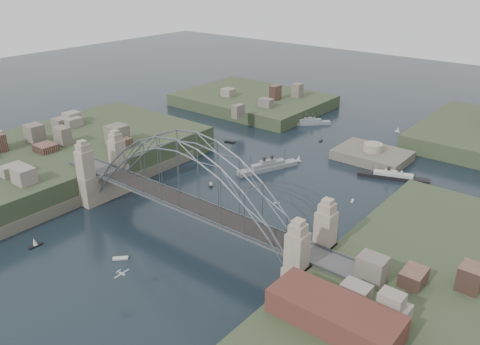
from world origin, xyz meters
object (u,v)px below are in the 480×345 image
Objects in this scene: naval_cruiser_far at (309,123)px; ocean_liner at (393,177)px; naval_cruiser_near at (268,167)px; fort_island at (371,161)px; bridge at (189,188)px; wharf_shed at (334,314)px.

ocean_liner is at bearing -31.90° from naval_cruiser_far.
ocean_liner is (45.50, -28.32, -0.09)m from naval_cruiser_far.
naval_cruiser_near is 36.64m from ocean_liner.
fort_island is 38.82m from naval_cruiser_far.
naval_cruiser_near is 1.00× the size of ocean_liner.
bridge reaches higher than naval_cruiser_far.
bridge is 44.90m from naval_cruiser_near.
naval_cruiser_far is 0.67× the size of ocean_liner.
bridge is at bearing -75.85° from naval_cruiser_far.
ocean_liner is (23.25, 59.91, -11.56)m from bridge.
wharf_shed is (32.00, -84.00, 10.34)m from fort_island.
naval_cruiser_near is at bearing -151.61° from ocean_liner.
fort_island is 90.48m from wharf_shed.
fort_island is at bearing 110.85° from wharf_shed.
fort_island is 1.11× the size of ocean_liner.
wharf_shed is at bearing -17.65° from bridge.
bridge is at bearing -111.21° from ocean_liner.
fort_island is 1.66× the size of naval_cruiser_far.
naval_cruiser_near is (-8.98, 42.49, -11.38)m from bridge.
ocean_liner is at bearing 28.39° from naval_cruiser_near.
bridge reaches higher than fort_island.
naval_cruiser_near is 1.49× the size of naval_cruiser_far.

